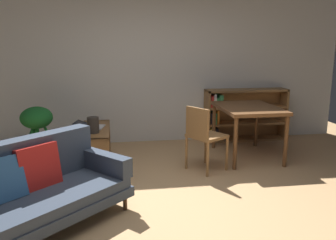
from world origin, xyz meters
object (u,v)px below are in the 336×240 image
at_px(media_console, 96,147).
at_px(dining_chair_near, 203,134).
at_px(fabric_couch, 25,190).
at_px(bookshelf, 240,114).
at_px(dining_table, 248,112).
at_px(desk_speaker, 93,125).
at_px(open_laptop, 91,126).
at_px(potted_floor_plant, 37,127).

height_order(media_console, dining_chair_near, dining_chair_near).
xyz_separation_m(fabric_couch, bookshelf, (3.04, 2.71, 0.08)).
bearing_deg(dining_table, desk_speaker, -174.32).
height_order(open_laptop, bookshelf, bookshelf).
bearing_deg(open_laptop, media_console, -49.17).
bearing_deg(dining_chair_near, potted_floor_plant, 161.44).
bearing_deg(potted_floor_plant, open_laptop, -12.70).
relative_size(dining_table, dining_chair_near, 1.29).
distance_m(open_laptop, dining_chair_near, 1.61).
relative_size(open_laptop, desk_speaker, 2.14).
bearing_deg(fabric_couch, desk_speaker, 70.48).
bearing_deg(open_laptop, dining_chair_near, -21.42).
xyz_separation_m(media_console, dining_table, (2.25, -0.02, 0.44)).
xyz_separation_m(fabric_couch, open_laptop, (0.48, 1.83, 0.16)).
distance_m(media_console, open_laptop, 0.31).
bearing_deg(potted_floor_plant, dining_table, -4.98).
distance_m(open_laptop, desk_speaker, 0.33).
bearing_deg(bookshelf, potted_floor_plant, -168.09).
bearing_deg(dining_chair_near, media_console, 160.27).
relative_size(fabric_couch, bookshelf, 1.29).
xyz_separation_m(dining_table, dining_chair_near, (-0.81, -0.50, -0.18)).
height_order(fabric_couch, dining_chair_near, dining_chair_near).
xyz_separation_m(potted_floor_plant, bookshelf, (3.33, 0.70, -0.06)).
relative_size(fabric_couch, dining_table, 1.65).
bearing_deg(media_console, open_laptop, 130.83).
bearing_deg(media_console, bookshelf, 20.82).
xyz_separation_m(open_laptop, dining_chair_near, (1.50, -0.59, -0.03)).
distance_m(fabric_couch, media_console, 1.85).
bearing_deg(dining_chair_near, desk_speaker, 169.42).
bearing_deg(dining_table, dining_chair_near, -148.44).
height_order(fabric_couch, potted_floor_plant, potted_floor_plant).
bearing_deg(desk_speaker, media_console, 87.64).
xyz_separation_m(media_console, bookshelf, (2.49, 0.95, 0.21)).
height_order(open_laptop, potted_floor_plant, potted_floor_plant).
height_order(media_console, potted_floor_plant, potted_floor_plant).
height_order(open_laptop, desk_speaker, desk_speaker).
height_order(open_laptop, dining_table, dining_table).
distance_m(potted_floor_plant, dining_chair_near, 2.40).
xyz_separation_m(open_laptop, desk_speaker, (0.05, -0.32, 0.09)).
distance_m(media_console, potted_floor_plant, 0.91).
bearing_deg(media_console, dining_chair_near, -19.73).
bearing_deg(potted_floor_plant, bookshelf, 11.91).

